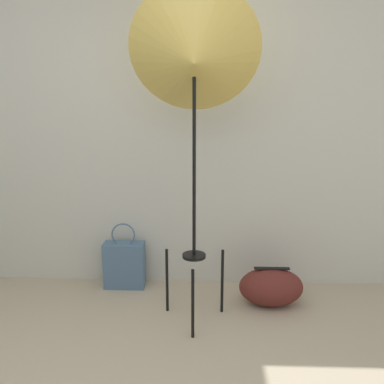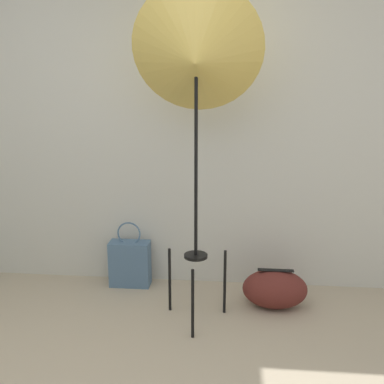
% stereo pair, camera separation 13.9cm
% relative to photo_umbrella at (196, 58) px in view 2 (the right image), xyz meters
% --- Properties ---
extents(wall_back, '(8.00, 0.05, 2.60)m').
position_rel_photo_umbrella_xyz_m(wall_back, '(-0.47, 0.63, -0.40)').
color(wall_back, beige).
rests_on(wall_back, ground_plane).
extents(photo_umbrella, '(0.81, 0.54, 2.13)m').
position_rel_photo_umbrella_xyz_m(photo_umbrella, '(0.00, 0.00, 0.00)').
color(photo_umbrella, black).
rests_on(photo_umbrella, ground_plane).
extents(tote_bag, '(0.31, 0.14, 0.52)m').
position_rel_photo_umbrella_xyz_m(tote_bag, '(-0.56, 0.48, -1.52)').
color(tote_bag, slate).
rests_on(tote_bag, ground_plane).
extents(duffel_bag, '(0.46, 0.28, 0.29)m').
position_rel_photo_umbrella_xyz_m(duffel_bag, '(0.54, 0.22, -1.56)').
color(duffel_bag, '#5B231E').
rests_on(duffel_bag, ground_plane).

